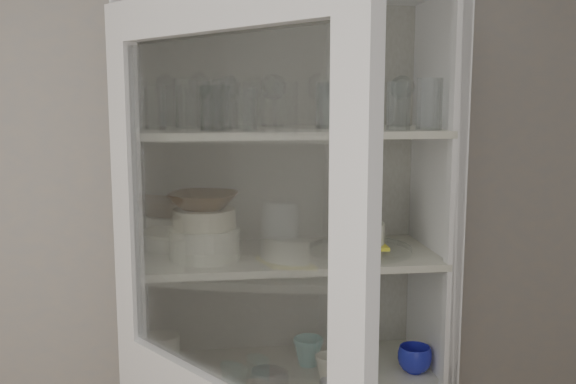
% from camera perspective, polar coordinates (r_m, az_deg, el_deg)
% --- Properties ---
extents(wall_back, '(3.60, 0.02, 2.60)m').
position_cam_1_polar(wall_back, '(2.29, -5.70, -3.15)').
color(wall_back, '#969594').
rests_on(wall_back, ground).
extents(pantry_cabinet, '(1.00, 0.45, 2.10)m').
position_cam_1_polar(pantry_cabinet, '(2.25, -0.21, -12.89)').
color(pantry_cabinet, silver).
rests_on(pantry_cabinet, floor).
extents(tumbler_0, '(0.08, 0.08, 0.14)m').
position_cam_1_polar(tumbler_0, '(1.89, -6.68, 7.58)').
color(tumbler_0, silver).
rests_on(tumbler_0, shelf_glass).
extents(tumbler_1, '(0.08, 0.08, 0.13)m').
position_cam_1_polar(tumbler_1, '(1.89, -6.80, 7.41)').
color(tumbler_1, silver).
rests_on(tumbler_1, shelf_glass).
extents(tumbler_2, '(0.07, 0.07, 0.13)m').
position_cam_1_polar(tumbler_2, '(1.91, -5.93, 7.44)').
color(tumbler_2, silver).
rests_on(tumbler_2, shelf_glass).
extents(tumbler_3, '(0.08, 0.08, 0.13)m').
position_cam_1_polar(tumbler_3, '(1.90, -3.72, 7.36)').
color(tumbler_3, silver).
rests_on(tumbler_3, shelf_glass).
extents(tumbler_4, '(0.07, 0.07, 0.14)m').
position_cam_1_polar(tumbler_4, '(1.92, 5.83, 7.55)').
color(tumbler_4, silver).
rests_on(tumbler_4, shelf_glass).
extents(tumbler_5, '(0.08, 0.08, 0.14)m').
position_cam_1_polar(tumbler_5, '(1.94, 9.80, 7.54)').
color(tumbler_5, silver).
rests_on(tumbler_5, shelf_glass).
extents(tumbler_6, '(0.10, 0.10, 0.15)m').
position_cam_1_polar(tumbler_6, '(1.99, 12.46, 7.65)').
color(tumbler_6, silver).
rests_on(tumbler_6, shelf_glass).
extents(tumbler_7, '(0.09, 0.09, 0.13)m').
position_cam_1_polar(tumbler_7, '(2.00, -11.74, 7.33)').
color(tumbler_7, silver).
rests_on(tumbler_7, shelf_glass).
extents(tumbler_8, '(0.08, 0.08, 0.15)m').
position_cam_1_polar(tumbler_8, '(2.04, -8.90, 7.75)').
color(tumbler_8, silver).
rests_on(tumbler_8, shelf_glass).
extents(tumbler_9, '(0.08, 0.08, 0.15)m').
position_cam_1_polar(tumbler_9, '(2.03, -5.63, 7.80)').
color(tumbler_9, silver).
rests_on(tumbler_9, shelf_glass).
extents(tumbler_10, '(0.07, 0.07, 0.15)m').
position_cam_1_polar(tumbler_10, '(2.05, 3.48, 7.72)').
color(tumbler_10, silver).
rests_on(tumbler_10, shelf_glass).
extents(tumbler_11, '(0.08, 0.08, 0.14)m').
position_cam_1_polar(tumbler_11, '(2.04, 3.65, 7.57)').
color(tumbler_11, silver).
rests_on(tumbler_11, shelf_glass).
extents(goblet_0, '(0.08, 0.08, 0.18)m').
position_cam_1_polar(goblet_0, '(2.09, -5.27, 8.21)').
color(goblet_0, silver).
rests_on(goblet_0, shelf_glass).
extents(goblet_1, '(0.08, 0.08, 0.19)m').
position_cam_1_polar(goblet_1, '(2.13, -1.26, 8.33)').
color(goblet_1, silver).
rests_on(goblet_1, shelf_glass).
extents(goblet_2, '(0.08, 0.08, 0.17)m').
position_cam_1_polar(goblet_2, '(2.18, 4.30, 8.12)').
color(goblet_2, silver).
rests_on(goblet_2, shelf_glass).
extents(goblet_3, '(0.08, 0.08, 0.19)m').
position_cam_1_polar(goblet_3, '(2.22, 10.08, 8.18)').
color(goblet_3, silver).
rests_on(goblet_3, shelf_glass).
extents(plate_stack_front, '(0.22, 0.22, 0.10)m').
position_cam_1_polar(plate_stack_front, '(2.01, -7.41, -4.54)').
color(plate_stack_front, silver).
rests_on(plate_stack_front, shelf_plates).
extents(plate_stack_back, '(0.21, 0.21, 0.06)m').
position_cam_1_polar(plate_stack_back, '(2.19, -9.99, -4.09)').
color(plate_stack_back, silver).
rests_on(plate_stack_back, shelf_plates).
extents(cream_bowl, '(0.26, 0.26, 0.06)m').
position_cam_1_polar(cream_bowl, '(2.00, -7.46, -2.33)').
color(cream_bowl, beige).
rests_on(cream_bowl, plate_stack_front).
extents(terracotta_bowl, '(0.26, 0.26, 0.05)m').
position_cam_1_polar(terracotta_bowl, '(1.99, -7.49, -0.76)').
color(terracotta_bowl, '#422811').
rests_on(terracotta_bowl, cream_bowl).
extents(glass_platter, '(0.34, 0.34, 0.02)m').
position_cam_1_polar(glass_platter, '(2.10, 6.46, -5.08)').
color(glass_platter, silver).
rests_on(glass_platter, shelf_plates).
extents(yellow_trivet, '(0.16, 0.16, 0.01)m').
position_cam_1_polar(yellow_trivet, '(2.10, 6.46, -4.68)').
color(yellow_trivet, yellow).
rests_on(yellow_trivet, glass_platter).
extents(white_ramekin, '(0.20, 0.20, 0.07)m').
position_cam_1_polar(white_ramekin, '(2.09, 6.48, -3.65)').
color(white_ramekin, silver).
rests_on(white_ramekin, yellow_trivet).
extents(grey_bowl_stack, '(0.12, 0.12, 0.20)m').
position_cam_1_polar(grey_bowl_stack, '(2.10, 5.98, -2.52)').
color(grey_bowl_stack, '#AFBABA').
rests_on(grey_bowl_stack, shelf_plates).
extents(mug_blue, '(0.13, 0.13, 0.09)m').
position_cam_1_polar(mug_blue, '(2.22, 11.19, -14.37)').
color(mug_blue, '#17299F').
rests_on(mug_blue, shelf_mugs).
extents(mug_teal, '(0.12, 0.12, 0.09)m').
position_cam_1_polar(mug_teal, '(2.23, 1.83, -13.99)').
color(mug_teal, teal).
rests_on(mug_teal, shelf_mugs).
extents(mug_white, '(0.10, 0.10, 0.09)m').
position_cam_1_polar(mug_white, '(2.12, 3.75, -15.38)').
color(mug_white, silver).
rests_on(mug_white, shelf_mugs).
extents(teal_jar, '(0.09, 0.09, 0.10)m').
position_cam_1_polar(teal_jar, '(2.29, 4.57, -13.29)').
color(teal_jar, teal).
rests_on(teal_jar, shelf_mugs).
extents(measuring_cups, '(0.10, 0.10, 0.04)m').
position_cam_1_polar(measuring_cups, '(2.12, -1.90, -16.02)').
color(measuring_cups, '#B7B6C2').
rests_on(measuring_cups, shelf_mugs).
extents(white_canister, '(0.14, 0.14, 0.13)m').
position_cam_1_polar(white_canister, '(2.21, -11.01, -13.92)').
color(white_canister, silver).
rests_on(white_canister, shelf_mugs).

